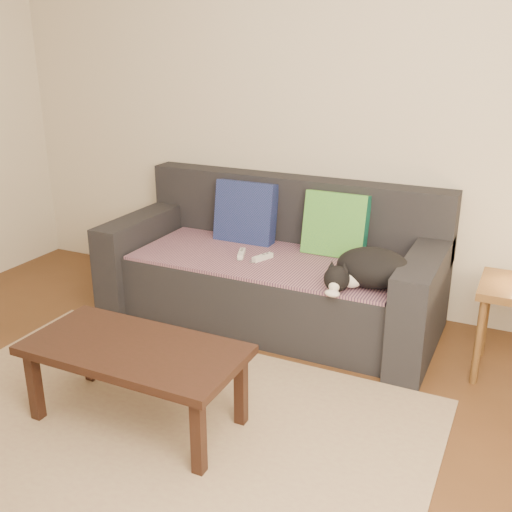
{
  "coord_description": "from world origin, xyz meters",
  "views": [
    {
      "loc": [
        1.44,
        -1.71,
        1.71
      ],
      "look_at": [
        0.05,
        1.2,
        0.55
      ],
      "focal_mm": 42.0,
      "sensor_mm": 36.0,
      "label": 1
    }
  ],
  "objects_px": {
    "cat": "(370,269)",
    "coffee_table": "(135,356)",
    "sofa": "(274,272)",
    "wii_remote_b": "(263,257)",
    "wii_remote_a": "(242,254)"
  },
  "relations": [
    {
      "from": "cat",
      "to": "wii_remote_b",
      "type": "distance_m",
      "value": 0.73
    },
    {
      "from": "wii_remote_a",
      "to": "coffee_table",
      "type": "bearing_deg",
      "value": 163.01
    },
    {
      "from": "wii_remote_b",
      "to": "coffee_table",
      "type": "relative_size",
      "value": 0.15
    },
    {
      "from": "sofa",
      "to": "wii_remote_a",
      "type": "relative_size",
      "value": 14.0
    },
    {
      "from": "cat",
      "to": "sofa",
      "type": "bearing_deg",
      "value": 147.16
    },
    {
      "from": "coffee_table",
      "to": "wii_remote_b",
      "type": "bearing_deg",
      "value": 85.88
    },
    {
      "from": "cat",
      "to": "coffee_table",
      "type": "bearing_deg",
      "value": -137.89
    },
    {
      "from": "wii_remote_a",
      "to": "wii_remote_b",
      "type": "xyz_separation_m",
      "value": [
        0.15,
        -0.0,
        0.0
      ]
    },
    {
      "from": "sofa",
      "to": "cat",
      "type": "height_order",
      "value": "sofa"
    },
    {
      "from": "cat",
      "to": "wii_remote_b",
      "type": "xyz_separation_m",
      "value": [
        -0.71,
        0.14,
        -0.09
      ]
    },
    {
      "from": "cat",
      "to": "coffee_table",
      "type": "distance_m",
      "value": 1.34
    },
    {
      "from": "coffee_table",
      "to": "sofa",
      "type": "bearing_deg",
      "value": 85.62
    },
    {
      "from": "sofa",
      "to": "wii_remote_a",
      "type": "xyz_separation_m",
      "value": [
        -0.16,
        -0.13,
        0.15
      ]
    },
    {
      "from": "sofa",
      "to": "coffee_table",
      "type": "xyz_separation_m",
      "value": [
        -0.1,
        -1.34,
        0.05
      ]
    },
    {
      "from": "sofa",
      "to": "coffee_table",
      "type": "relative_size",
      "value": 2.07
    }
  ]
}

